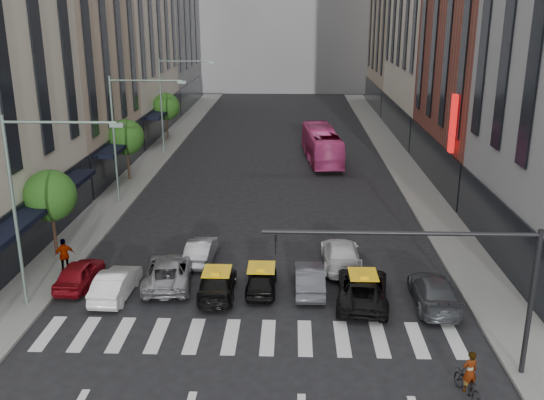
# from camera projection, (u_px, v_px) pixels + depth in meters

# --- Properties ---
(ground) EXTENTS (160.00, 160.00, 0.00)m
(ground) POSITION_uv_depth(u_px,v_px,m) (252.00, 356.00, 24.70)
(ground) COLOR black
(ground) RESTS_ON ground
(sidewalk_left) EXTENTS (3.00, 96.00, 0.15)m
(sidewalk_left) POSITION_uv_depth(u_px,v_px,m) (145.00, 168.00, 53.64)
(sidewalk_left) COLOR slate
(sidewalk_left) RESTS_ON ground
(sidewalk_right) EXTENTS (3.00, 96.00, 0.15)m
(sidewalk_right) POSITION_uv_depth(u_px,v_px,m) (405.00, 170.00, 52.90)
(sidewalk_right) COLOR slate
(sidewalk_right) RESTS_ON ground
(building_left_b) EXTENTS (8.00, 16.00, 24.00)m
(building_left_b) POSITION_uv_depth(u_px,v_px,m) (61.00, 29.00, 48.31)
(building_left_b) COLOR tan
(building_left_b) RESTS_ON ground
(building_right_b) EXTENTS (8.00, 18.00, 26.00)m
(building_right_b) POSITION_uv_depth(u_px,v_px,m) (497.00, 16.00, 45.96)
(building_right_b) COLOR brown
(building_right_b) RESTS_ON ground
(building_right_d) EXTENTS (8.00, 18.00, 28.00)m
(building_right_d) POSITION_uv_depth(u_px,v_px,m) (408.00, 5.00, 81.87)
(building_right_d) COLOR tan
(building_right_d) RESTS_ON ground
(tree_near) EXTENTS (2.88, 2.88, 4.95)m
(tree_near) POSITION_uv_depth(u_px,v_px,m) (50.00, 196.00, 33.51)
(tree_near) COLOR black
(tree_near) RESTS_ON sidewalk_left
(tree_mid) EXTENTS (2.88, 2.88, 4.95)m
(tree_mid) POSITION_uv_depth(u_px,v_px,m) (126.00, 137.00, 48.76)
(tree_mid) COLOR black
(tree_mid) RESTS_ON sidewalk_left
(tree_far) EXTENTS (2.88, 2.88, 4.95)m
(tree_far) POSITION_uv_depth(u_px,v_px,m) (166.00, 107.00, 64.00)
(tree_far) COLOR black
(tree_far) RESTS_ON sidewalk_left
(streetlamp_near) EXTENTS (5.38, 0.25, 9.00)m
(streetlamp_near) POSITION_uv_depth(u_px,v_px,m) (32.00, 187.00, 27.06)
(streetlamp_near) COLOR gray
(streetlamp_near) RESTS_ON sidewalk_left
(streetlamp_mid) EXTENTS (5.38, 0.25, 9.00)m
(streetlamp_mid) POSITION_uv_depth(u_px,v_px,m) (126.00, 123.00, 42.31)
(streetlamp_mid) COLOR gray
(streetlamp_mid) RESTS_ON sidewalk_left
(streetlamp_far) EXTENTS (5.38, 0.25, 9.00)m
(streetlamp_far) POSITION_uv_depth(u_px,v_px,m) (171.00, 93.00, 57.55)
(streetlamp_far) COLOR gray
(streetlamp_far) RESTS_ON sidewalk_left
(traffic_signal) EXTENTS (10.10, 0.20, 6.00)m
(traffic_signal) POSITION_uv_depth(u_px,v_px,m) (458.00, 268.00, 22.15)
(traffic_signal) COLOR black
(traffic_signal) RESTS_ON ground
(liberty_sign) EXTENTS (0.30, 0.70, 4.00)m
(liberty_sign) POSITION_uv_depth(u_px,v_px,m) (453.00, 124.00, 41.54)
(liberty_sign) COLOR red
(liberty_sign) RESTS_ON ground
(car_red) EXTENTS (1.77, 4.03, 1.35)m
(car_red) POSITION_uv_depth(u_px,v_px,m) (79.00, 273.00, 30.80)
(car_red) COLOR maroon
(car_red) RESTS_ON ground
(car_white_front) EXTENTS (1.66, 4.23, 1.37)m
(car_white_front) POSITION_uv_depth(u_px,v_px,m) (116.00, 283.00, 29.64)
(car_white_front) COLOR white
(car_white_front) RESTS_ON ground
(car_silver) EXTENTS (2.87, 5.34, 1.42)m
(car_silver) POSITION_uv_depth(u_px,v_px,m) (169.00, 271.00, 31.00)
(car_silver) COLOR gray
(car_silver) RESTS_ON ground
(taxi_left) EXTENTS (1.96, 4.45, 1.27)m
(taxi_left) POSITION_uv_depth(u_px,v_px,m) (217.00, 283.00, 29.77)
(taxi_left) COLOR black
(taxi_left) RESTS_ON ground
(taxi_center) EXTENTS (1.52, 3.72, 1.27)m
(taxi_center) POSITION_uv_depth(u_px,v_px,m) (261.00, 280.00, 30.19)
(taxi_center) COLOR black
(taxi_center) RESTS_ON ground
(car_grey_mid) EXTENTS (1.48, 4.13, 1.35)m
(car_grey_mid) POSITION_uv_depth(u_px,v_px,m) (309.00, 278.00, 30.24)
(car_grey_mid) COLOR #44454C
(car_grey_mid) RESTS_ON ground
(taxi_right) EXTENTS (2.91, 5.36, 1.43)m
(taxi_right) POSITION_uv_depth(u_px,v_px,m) (362.00, 288.00, 29.06)
(taxi_right) COLOR black
(taxi_right) RESTS_ON ground
(car_grey_curb) EXTENTS (2.13, 4.90, 1.40)m
(car_grey_curb) POSITION_uv_depth(u_px,v_px,m) (434.00, 292.00, 28.76)
(car_grey_curb) COLOR #404347
(car_grey_curb) RESTS_ON ground
(car_row2_left) EXTENTS (1.55, 4.02, 1.30)m
(car_row2_left) POSITION_uv_depth(u_px,v_px,m) (201.00, 250.00, 33.82)
(car_row2_left) COLOR #A8A8AD
(car_row2_left) RESTS_ON ground
(car_row2_right) EXTENTS (2.06, 5.00, 1.45)m
(car_row2_right) POSITION_uv_depth(u_px,v_px,m) (341.00, 254.00, 33.12)
(car_row2_right) COLOR silver
(car_row2_right) RESTS_ON ground
(bus) EXTENTS (3.53, 11.19, 3.07)m
(bus) POSITION_uv_depth(u_px,v_px,m) (322.00, 145.00, 55.95)
(bus) COLOR #D13D83
(bus) RESTS_ON ground
(motorcycle) EXTENTS (1.16, 1.97, 0.98)m
(motorcycle) POSITION_uv_depth(u_px,v_px,m) (468.00, 385.00, 21.96)
(motorcycle) COLOR black
(motorcycle) RESTS_ON ground
(rider) EXTENTS (0.68, 0.54, 1.62)m
(rider) POSITION_uv_depth(u_px,v_px,m) (472.00, 354.00, 21.57)
(rider) COLOR gray
(rider) RESTS_ON motorcycle
(pedestrian_far) EXTENTS (1.19, 0.89, 1.88)m
(pedestrian_far) POSITION_uv_depth(u_px,v_px,m) (65.00, 256.00, 31.96)
(pedestrian_far) COLOR gray
(pedestrian_far) RESTS_ON sidewalk_left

